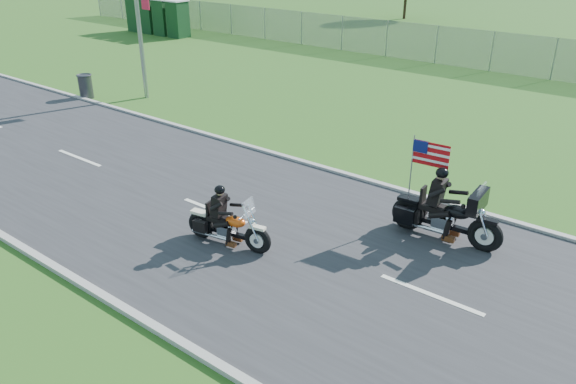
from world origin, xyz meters
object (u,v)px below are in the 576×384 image
Objects in this scene: porta_toilet_a at (178,20)px; trash_can at (86,87)px; porta_toilet_b at (164,18)px; porta_toilet_d at (138,14)px; motorcycle_follow at (446,217)px; porta_toilet_c at (151,16)px; motorcycle_lead at (227,227)px.

porta_toilet_a reaches higher than trash_can.
trash_can is (9.43, -12.63, -0.65)m from porta_toilet_b.
porta_toilet_b is 1.00× the size of porta_toilet_d.
porta_toilet_b is 2.32× the size of trash_can.
porta_toilet_b reaches higher than motorcycle_follow.
porta_toilet_b is at bearing 147.59° from motorcycle_follow.
motorcycle_lead is at bearing -36.64° from porta_toilet_c.
porta_toilet_c is at bearing 180.00° from porta_toilet_b.
porta_toilet_b is 15.78m from trash_can.
porta_toilet_c is 0.86× the size of motorcycle_follow.
porta_toilet_b is at bearing 126.74° from trash_can.
porta_toilet_d is 32.93m from motorcycle_follow.
trash_can is (-17.23, 2.09, -0.11)m from motorcycle_follow.
motorcycle_follow is (29.45, -14.72, -0.54)m from porta_toilet_d.
porta_toilet_d is at bearing 134.07° from trash_can.
porta_toilet_c is (-1.40, 0.00, 0.00)m from porta_toilet_b.
porta_toilet_b is at bearing 0.00° from porta_toilet_c.
porta_toilet_c and porta_toilet_d have the same top height.
porta_toilet_d is (-1.40, 0.00, 0.00)m from porta_toilet_c.
porta_toilet_d is 2.32× the size of trash_can.
motorcycle_follow is 17.35m from trash_can.
motorcycle_follow is at bearing -27.68° from porta_toilet_c.
trash_can is at bearing 147.79° from motorcycle_lead.
motorcycle_follow is at bearing 30.23° from motorcycle_lead.
porta_toilet_b is at bearing 180.00° from porta_toilet_a.
porta_toilet_b is 1.00× the size of porta_toilet_c.
porta_toilet_d is 1.04× the size of motorcycle_lead.
porta_toilet_d is at bearing 180.00° from porta_toilet_a.
motorcycle_lead is at bearing -38.28° from porta_toilet_b.
trash_can is at bearing -45.93° from porta_toilet_d.
motorcycle_follow reaches higher than trash_can.
porta_toilet_d is (-4.20, 0.00, 0.00)m from porta_toilet_a.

